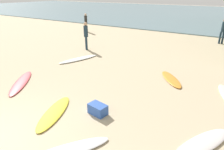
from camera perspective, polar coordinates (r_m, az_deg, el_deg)
name	(u,v)px	position (r m, az deg, el deg)	size (l,w,h in m)	color
ocean_water	(209,14)	(39.87, 25.71, 15.36)	(120.00, 40.00, 0.08)	slate
surfboard_0	(171,79)	(9.45, 16.43, -1.11)	(0.54, 1.92, 0.08)	orange
surfboard_2	(202,143)	(6.02, 24.28, -17.28)	(0.55, 2.09, 0.09)	silver
surfboard_3	(79,59)	(11.92, -9.40, 4.50)	(0.51, 2.52, 0.08)	silver
surfboard_5	(54,113)	(6.96, -16.09, -10.21)	(0.59, 2.12, 0.07)	yellow
surfboard_6	(21,82)	(9.60, -24.39, -1.94)	(0.52, 2.57, 0.08)	#D4474F
beachgoer_near	(223,30)	(17.36, 28.98, 11.16)	(0.35, 0.35, 1.85)	#1E3342
beachgoer_mid	(86,34)	(13.78, -7.41, 11.37)	(0.40, 0.40, 1.84)	#1E3342
beachgoer_far	(86,21)	(20.26, -7.43, 14.82)	(0.38, 0.38, 1.75)	black
beach_cooler	(98,109)	(6.64, -4.06, -9.64)	(0.60, 0.38, 0.34)	#2D56B2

